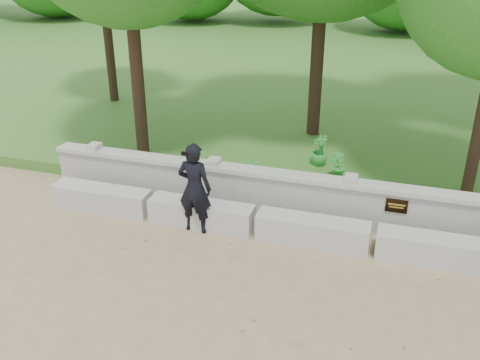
# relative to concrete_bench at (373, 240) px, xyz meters

# --- Properties ---
(ground) EXTENTS (80.00, 80.00, 0.00)m
(ground) POSITION_rel_concrete_bench_xyz_m (-0.00, -1.90, -0.22)
(ground) COLOR tan
(ground) RESTS_ON ground
(lawn) EXTENTS (40.00, 22.00, 0.25)m
(lawn) POSITION_rel_concrete_bench_xyz_m (-0.00, 12.10, -0.10)
(lawn) COLOR #336022
(lawn) RESTS_ON ground
(concrete_bench) EXTENTS (11.90, 0.45, 0.45)m
(concrete_bench) POSITION_rel_concrete_bench_xyz_m (0.00, 0.00, 0.00)
(concrete_bench) COLOR beige
(concrete_bench) RESTS_ON ground
(parapet_wall) EXTENTS (12.50, 0.35, 0.90)m
(parapet_wall) POSITION_rel_concrete_bench_xyz_m (0.00, 0.70, 0.24)
(parapet_wall) COLOR #B8B5AE
(parapet_wall) RESTS_ON ground
(man_main) EXTENTS (0.61, 0.55, 1.64)m
(man_main) POSITION_rel_concrete_bench_xyz_m (-3.03, -0.19, 0.60)
(man_main) COLOR black
(man_main) RESTS_ON ground
(shrub_a) EXTENTS (0.36, 0.32, 0.56)m
(shrub_a) POSITION_rel_concrete_bench_xyz_m (-2.45, 1.40, 0.31)
(shrub_a) COLOR green
(shrub_a) RESTS_ON lawn
(shrub_b) EXTENTS (0.39, 0.38, 0.56)m
(shrub_b) POSITION_rel_concrete_bench_xyz_m (-0.90, 2.14, 0.30)
(shrub_b) COLOR green
(shrub_b) RESTS_ON lawn
(shrub_d) EXTENTS (0.50, 0.50, 0.66)m
(shrub_d) POSITION_rel_concrete_bench_xyz_m (-1.36, 2.75, 0.36)
(shrub_d) COLOR green
(shrub_d) RESTS_ON lawn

